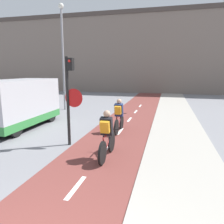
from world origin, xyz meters
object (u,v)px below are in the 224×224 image
Objects in this scene: traffic_light_pole at (70,92)px; cyclist_near at (107,136)px; street_lamp_far at (63,47)px; van at (19,104)px; cyclist_far at (119,117)px.

cyclist_near is (1.63, -0.89, -1.27)m from traffic_light_pole.
street_lamp_far is 1.59× the size of van.
cyclist_near is at bearing -55.78° from street_lamp_far.
cyclist_near is 3.02m from cyclist_far.
street_lamp_far reaches higher than traffic_light_pole.
street_lamp_far is (-3.61, 6.81, 2.31)m from traffic_light_pole.
street_lamp_far is 5.94m from van.
cyclist_far is at bearing 3.79° from van.
traffic_light_pole is 8.05m from street_lamp_far.
traffic_light_pole is 0.46× the size of street_lamp_far.
cyclist_far is at bearing 57.38° from traffic_light_pole.
street_lamp_far reaches higher than van.
cyclist_far is at bearing -43.43° from street_lamp_far.
street_lamp_far is at bearing 90.69° from van.
cyclist_near is at bearing -28.76° from traffic_light_pole.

